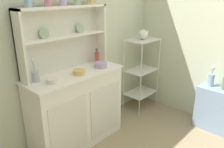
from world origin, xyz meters
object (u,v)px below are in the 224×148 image
Objects in this scene: bakers_rack at (142,67)px; porcelain_teapot at (143,35)px; side_shelf_blue at (216,109)px; utensil_jar at (36,76)px; hutch_cabinet at (77,108)px; flower_vase at (211,79)px; oil_bottle at (224,83)px; jam_bottle at (97,57)px; hutch_shelf_unit at (63,34)px; bowl_mixing_large at (52,81)px; cup_sky_0 at (28,2)px.

bakers_rack is 0.51m from porcelain_teapot.
side_shelf_blue is 2.36× the size of utensil_jar.
side_shelf_blue is (1.45, -1.12, -0.17)m from hutch_cabinet.
flower_vase is (1.45, -1.00, 0.22)m from hutch_cabinet.
oil_bottle is (0.19, -1.15, 0.01)m from bakers_rack.
bakers_rack is 1.18m from side_shelf_blue.
bakers_rack is at bearing -7.26° from jam_bottle.
utensil_jar is 1.19× the size of oil_bottle.
bakers_rack is at bearing 101.01° from flower_vase.
porcelain_teapot is (1.26, -0.02, 0.72)m from hutch_cabinet.
bakers_rack is 5.98× the size of jam_bottle.
hutch_shelf_unit reaches higher than bakers_rack.
flower_vase is (1.88, -1.08, -0.28)m from utensil_jar.
porcelain_teapot reaches higher than side_shelf_blue.
bowl_mixing_large is 1.62m from porcelain_teapot.
oil_bottle is at bearing -80.50° from porcelain_teapot.
hutch_shelf_unit is (0.00, 0.17, 0.86)m from hutch_cabinet.
flower_vase is at bearing -27.44° from bowl_mixing_large.
hutch_shelf_unit is 0.57m from utensil_jar.
bakers_rack is at bearing 1.92° from bowl_mixing_large.
side_shelf_blue is 0.41m from flower_vase.
jam_bottle reaches higher than hutch_cabinet.
oil_bottle is at bearing -90.10° from flower_vase.
utensil_jar is at bearing 147.46° from side_shelf_blue.
utensil_jar is at bearing 146.44° from oil_bottle.
flower_vase reaches higher than oil_bottle.
jam_bottle reaches higher than bowl_mixing_large.
cup_sky_0 reaches higher than hutch_cabinet.
hutch_cabinet is 1.94× the size of side_shelf_blue.
porcelain_teapot is at bearing -4.92° from cup_sky_0.
bakers_rack is 1.62m from bowl_mixing_large.
cup_sky_0 is (-1.84, 1.24, 1.38)m from side_shelf_blue.
bowl_mixing_large is at bearing -58.97° from utensil_jar.
bakers_rack is 4.76× the size of porcelain_teapot.
hutch_shelf_unit reaches higher than bowl_mixing_large.
jam_bottle reaches higher than oil_bottle.
hutch_cabinet is at bearing 12.21° from bowl_mixing_large.
flower_vase is (1.84, -1.12, -0.99)m from cup_sky_0.
hutch_shelf_unit is at bearing 35.14° from bowl_mixing_large.
hutch_shelf_unit reaches higher than oil_bottle.
hutch_shelf_unit is 2.20m from side_shelf_blue.
porcelain_teapot is (1.65, -0.14, -0.50)m from cup_sky_0.
cup_sky_0 is 0.37× the size of utensil_jar.
cup_sky_0 reaches higher than jam_bottle.
jam_bottle is at bearing 11.38° from hutch_cabinet.
oil_bottle is at bearing -35.06° from cup_sky_0.
hutch_cabinet is 12.46× the size of cup_sky_0.
bowl_mixing_large is 0.79m from jam_bottle.
bowl_mixing_large is 0.18m from utensil_jar.
bakers_rack is at bearing -0.89° from hutch_cabinet.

